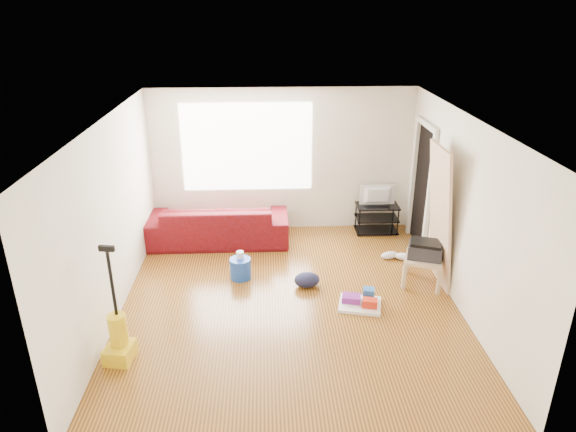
{
  "coord_description": "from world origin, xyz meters",
  "views": [
    {
      "loc": [
        -0.31,
        -6.0,
        3.82
      ],
      "look_at": [
        0.01,
        0.6,
        1.02
      ],
      "focal_mm": 32.0,
      "sensor_mm": 36.0,
      "label": 1
    }
  ],
  "objects_px": {
    "vacuum": "(119,339)",
    "cleaning_tray": "(361,301)",
    "sofa": "(219,241)",
    "side_table": "(424,261)",
    "tv_stand": "(377,218)",
    "backpack": "(307,286)",
    "bucket": "(241,278)"
  },
  "relations": [
    {
      "from": "tv_stand",
      "to": "vacuum",
      "type": "height_order",
      "value": "vacuum"
    },
    {
      "from": "sofa",
      "to": "backpack",
      "type": "relative_size",
      "value": 6.36
    },
    {
      "from": "vacuum",
      "to": "cleaning_tray",
      "type": "bearing_deg",
      "value": 27.25
    },
    {
      "from": "tv_stand",
      "to": "cleaning_tray",
      "type": "relative_size",
      "value": 1.15
    },
    {
      "from": "vacuum",
      "to": "tv_stand",
      "type": "bearing_deg",
      "value": 51.58
    },
    {
      "from": "sofa",
      "to": "vacuum",
      "type": "xyz_separation_m",
      "value": [
        -0.9,
        -3.05,
        0.26
      ]
    },
    {
      "from": "vacuum",
      "to": "backpack",
      "type": "bearing_deg",
      "value": 42.78
    },
    {
      "from": "backpack",
      "to": "tv_stand",
      "type": "bearing_deg",
      "value": 45.16
    },
    {
      "from": "bucket",
      "to": "vacuum",
      "type": "bearing_deg",
      "value": -126.2
    },
    {
      "from": "sofa",
      "to": "cleaning_tray",
      "type": "relative_size",
      "value": 3.65
    },
    {
      "from": "tv_stand",
      "to": "bucket",
      "type": "height_order",
      "value": "tv_stand"
    },
    {
      "from": "sofa",
      "to": "vacuum",
      "type": "distance_m",
      "value": 3.19
    },
    {
      "from": "tv_stand",
      "to": "cleaning_tray",
      "type": "height_order",
      "value": "tv_stand"
    },
    {
      "from": "backpack",
      "to": "sofa",
      "type": "bearing_deg",
      "value": 123.94
    },
    {
      "from": "bucket",
      "to": "sofa",
      "type": "bearing_deg",
      "value": 108.08
    },
    {
      "from": "tv_stand",
      "to": "backpack",
      "type": "relative_size",
      "value": 2.0
    },
    {
      "from": "bucket",
      "to": "vacuum",
      "type": "height_order",
      "value": "vacuum"
    },
    {
      "from": "side_table",
      "to": "cleaning_tray",
      "type": "height_order",
      "value": "side_table"
    },
    {
      "from": "sofa",
      "to": "cleaning_tray",
      "type": "bearing_deg",
      "value": 134.63
    },
    {
      "from": "side_table",
      "to": "bucket",
      "type": "distance_m",
      "value": 2.68
    },
    {
      "from": "cleaning_tray",
      "to": "vacuum",
      "type": "height_order",
      "value": "vacuum"
    },
    {
      "from": "sofa",
      "to": "cleaning_tray",
      "type": "height_order",
      "value": "sofa"
    },
    {
      "from": "cleaning_tray",
      "to": "side_table",
      "type": "bearing_deg",
      "value": 28.94
    },
    {
      "from": "sofa",
      "to": "side_table",
      "type": "height_order",
      "value": "side_table"
    },
    {
      "from": "side_table",
      "to": "cleaning_tray",
      "type": "relative_size",
      "value": 1.05
    },
    {
      "from": "backpack",
      "to": "bucket",
      "type": "bearing_deg",
      "value": 155.81
    },
    {
      "from": "sofa",
      "to": "cleaning_tray",
      "type": "distance_m",
      "value": 2.94
    },
    {
      "from": "sofa",
      "to": "backpack",
      "type": "bearing_deg",
      "value": 131.6
    },
    {
      "from": "side_table",
      "to": "vacuum",
      "type": "distance_m",
      "value": 4.23
    },
    {
      "from": "side_table",
      "to": "cleaning_tray",
      "type": "distance_m",
      "value": 1.17
    },
    {
      "from": "tv_stand",
      "to": "vacuum",
      "type": "bearing_deg",
      "value": -137.31
    },
    {
      "from": "tv_stand",
      "to": "bucket",
      "type": "relative_size",
      "value": 2.36
    }
  ]
}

